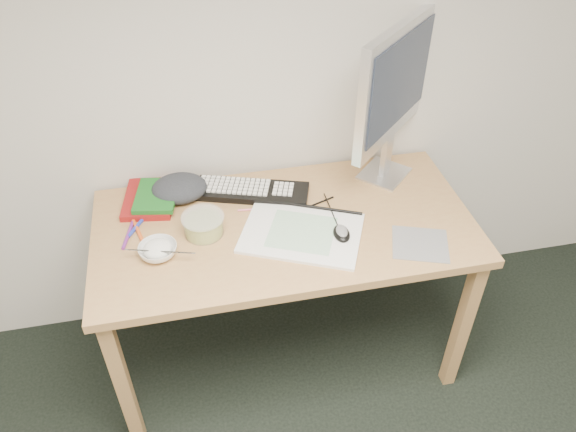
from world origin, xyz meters
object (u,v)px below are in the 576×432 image
desk (285,240)px  sketchpad (302,233)px  monitor (396,86)px  rice_bowl (158,251)px  keyboard (252,191)px

desk → sketchpad: size_ratio=3.33×
monitor → rice_bowl: bearing=153.8°
sketchpad → monitor: size_ratio=0.66×
desk → sketchpad: sketchpad is taller
keyboard → monitor: bearing=20.3°
rice_bowl → sketchpad: bearing=0.6°
sketchpad → keyboard: 0.31m
rice_bowl → keyboard: bearing=37.1°
sketchpad → keyboard: bearing=141.1°
sketchpad → rice_bowl: rice_bowl is taller
sketchpad → monitor: 0.64m
sketchpad → rice_bowl: (-0.51, -0.01, 0.01)m
sketchpad → keyboard: size_ratio=0.95×
sketchpad → keyboard: keyboard is taller
desk → monitor: (0.46, 0.22, 0.48)m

